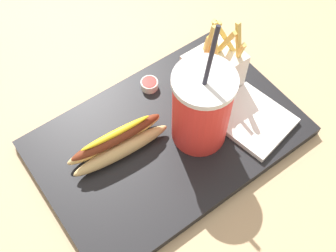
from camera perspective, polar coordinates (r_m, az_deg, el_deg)
The scene contains 7 objects.
ground_plane at distance 0.76m, azimuth 0.00°, elevation -2.38°, with size 2.40×2.40×0.02m, color tan.
food_tray at distance 0.75m, azimuth 0.00°, elevation -1.63°, with size 0.46×0.30×0.02m, color black.
soda_cup at distance 0.67m, azimuth 4.62°, elevation 2.44°, with size 0.10×0.10×0.25m.
fries_basket at distance 0.76m, azimuth 6.26°, elevation 7.50°, with size 0.10×0.08×0.17m.
hot_dog_1 at distance 0.71m, azimuth -6.90°, elevation -2.26°, with size 0.18×0.06×0.06m.
ketchup_cup_1 at distance 0.79m, azimuth -2.57°, elevation 5.76°, with size 0.03×0.03×0.02m.
napkin_stack at distance 0.76m, azimuth 11.65°, elevation 0.80°, with size 0.11×0.12×0.01m, color white.
Camera 1 is at (-0.22, -0.30, 0.65)m, focal length 44.41 mm.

